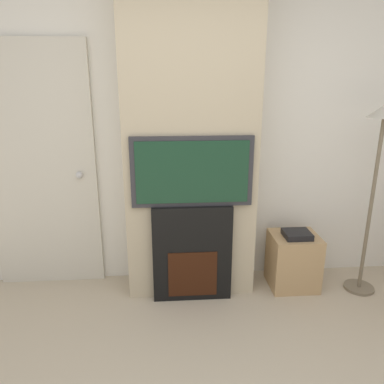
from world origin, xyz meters
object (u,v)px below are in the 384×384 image
television (192,172)px  floor_lamp (378,158)px  media_stand (293,260)px  fireplace (192,253)px

television → floor_lamp: (1.47, 0.00, 0.08)m
floor_lamp → media_stand: size_ratio=2.98×
floor_lamp → media_stand: (-0.57, 0.10, -0.93)m
media_stand → floor_lamp: bearing=-10.3°
television → floor_lamp: size_ratio=0.59×
fireplace → television: television is taller
floor_lamp → television: bearing=-179.8°
fireplace → media_stand: bearing=6.8°
floor_lamp → media_stand: floor_lamp is taller
television → media_stand: television is taller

